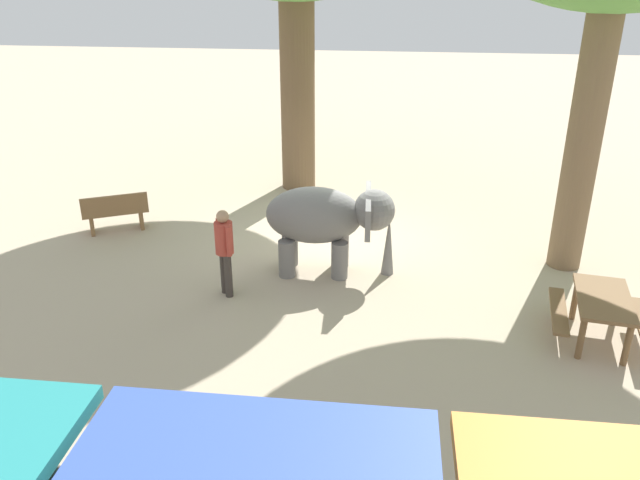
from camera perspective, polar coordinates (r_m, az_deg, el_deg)
ground_plane at (r=13.62m, az=1.45°, el=-0.25°), size 60.00×60.00×0.00m
elephant at (r=11.96m, az=0.68°, el=1.88°), size 2.45×1.66×1.70m
person_handler at (r=11.30m, az=-8.51°, el=-0.56°), size 0.35×0.42×1.62m
wooden_bench at (r=14.70m, az=-17.76°, el=2.42°), size 1.43×0.98×0.88m
picnic_table_near at (r=10.91m, az=23.84°, el=-5.56°), size 1.70×1.71×0.78m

